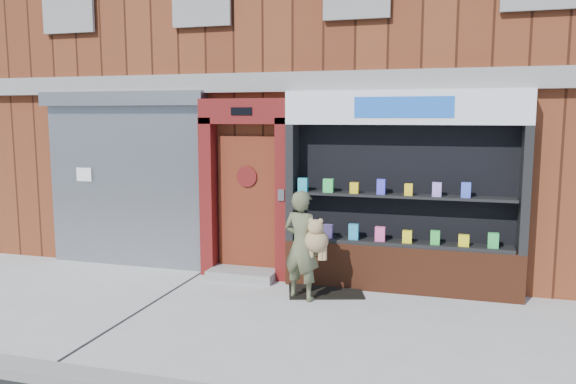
% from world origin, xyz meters
% --- Properties ---
extents(ground, '(80.00, 80.00, 0.00)m').
position_xyz_m(ground, '(0.00, 0.00, 0.00)').
color(ground, '#9E9E99').
rests_on(ground, ground).
extents(building, '(12.00, 8.16, 8.00)m').
position_xyz_m(building, '(-0.00, 5.99, 4.00)').
color(building, '#602916').
rests_on(building, ground).
extents(shutter_bay, '(3.10, 0.30, 3.04)m').
position_xyz_m(shutter_bay, '(-3.00, 1.93, 1.72)').
color(shutter_bay, gray).
rests_on(shutter_bay, ground).
extents(red_door_bay, '(1.52, 0.58, 2.90)m').
position_xyz_m(red_door_bay, '(-0.75, 1.86, 1.46)').
color(red_door_bay, '#5C100F').
rests_on(red_door_bay, ground).
extents(pharmacy_bay, '(3.50, 0.41, 3.00)m').
position_xyz_m(pharmacy_bay, '(1.75, 1.81, 1.37)').
color(pharmacy_bay, '#5D2916').
rests_on(pharmacy_bay, ground).
extents(woman, '(0.73, 0.54, 1.58)m').
position_xyz_m(woman, '(0.46, 0.98, 0.81)').
color(woman, '#55593A').
rests_on(woman, ground).
extents(doormat, '(1.26, 1.05, 0.03)m').
position_xyz_m(doormat, '(0.68, 1.41, 0.01)').
color(doormat, black).
rests_on(doormat, ground).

